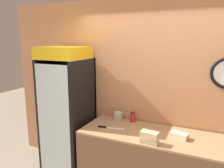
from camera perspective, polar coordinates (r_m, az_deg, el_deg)
The scene contains 9 objects.
wall_back at distance 3.21m, azimuth 12.57°, elevation -2.41°, with size 5.20×0.10×2.70m.
prep_counter at distance 3.18m, azimuth 9.99°, elevation -20.08°, with size 1.86×0.73×0.91m.
beverage_cooler at distance 3.51m, azimuth -11.18°, elevation -5.61°, with size 0.65×0.68×2.01m.
sandwich_stack_bottom at distance 2.69m, azimuth 9.75°, elevation -14.33°, with size 0.21×0.12×0.07m.
sandwich_stack_middle at distance 2.66m, azimuth 9.80°, elevation -12.90°, with size 0.22×0.13×0.07m.
sandwich_flat_left at distance 2.90m, azimuth 17.15°, elevation -12.71°, with size 0.23×0.16×0.07m.
chefs_knife at distance 3.08m, azimuth -1.16°, elevation -11.27°, with size 0.37×0.11×0.02m.
condiment_jar at distance 3.29m, azimuth 5.42°, elevation -8.61°, with size 0.08×0.08×0.15m.
napkin_dispenser at distance 3.37m, azimuth 1.70°, elevation -8.30°, with size 0.11×0.09×0.12m.
Camera 1 is at (0.63, -1.72, 2.11)m, focal length 35.00 mm.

